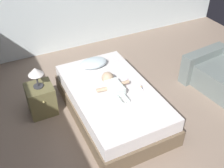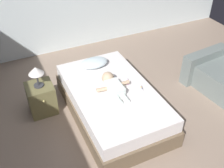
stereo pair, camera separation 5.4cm
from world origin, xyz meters
TOP-DOWN VIEW (x-y plane):
  - ground_plane at (0.00, 0.00)m, footprint 8.00×8.00m
  - bed at (0.13, 0.72)m, footprint 1.16×2.00m
  - pillow at (0.13, 1.39)m, footprint 0.45×0.29m
  - baby at (0.15, 0.73)m, footprint 0.51×0.64m
  - toothbrush at (0.42, 0.79)m, footprint 0.07×0.12m
  - nightstand at (-0.81, 1.24)m, footprint 0.39×0.42m
  - lamp at (-0.81, 1.24)m, footprint 0.22×0.22m
  - baby_bottle at (0.50, 0.54)m, footprint 0.08×0.11m

SIDE VIEW (x-z plane):
  - ground_plane at x=0.00m, z-range 0.00..0.00m
  - bed at x=0.13m, z-range 0.00..0.46m
  - nightstand at x=-0.81m, z-range 0.00..0.48m
  - toothbrush at x=0.42m, z-range 0.46..0.48m
  - baby_bottle at x=0.50m, z-range 0.46..0.53m
  - baby at x=0.15m, z-range 0.44..0.62m
  - pillow at x=0.13m, z-range 0.46..0.60m
  - lamp at x=-0.81m, z-range 0.57..0.89m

